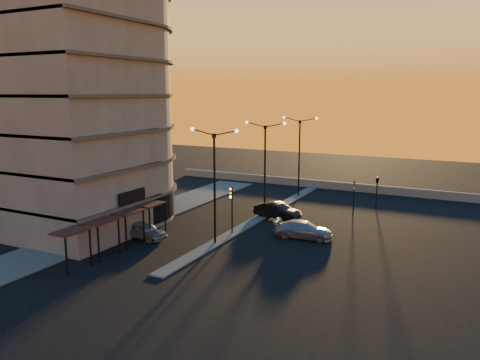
% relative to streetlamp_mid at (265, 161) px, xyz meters
% --- Properties ---
extents(ground, '(120.00, 120.00, 0.00)m').
position_rel_streetlamp_mid_xyz_m(ground, '(0.00, -10.00, -5.59)').
color(ground, black).
rests_on(ground, ground).
extents(sidewalk_west, '(5.00, 40.00, 0.12)m').
position_rel_streetlamp_mid_xyz_m(sidewalk_west, '(-10.50, -6.00, -5.53)').
color(sidewalk_west, '#4B4B48').
rests_on(sidewalk_west, ground).
extents(median, '(1.20, 36.00, 0.12)m').
position_rel_streetlamp_mid_xyz_m(median, '(0.00, 0.00, -5.53)').
color(median, '#4B4B48').
rests_on(median, ground).
extents(parapet, '(44.00, 0.50, 1.00)m').
position_rel_streetlamp_mid_xyz_m(parapet, '(2.00, 16.00, -5.09)').
color(parapet, slate).
rests_on(parapet, ground).
extents(building, '(14.35, 17.08, 25.00)m').
position_rel_streetlamp_mid_xyz_m(building, '(-14.00, -9.97, 6.32)').
color(building, '#66615A').
rests_on(building, ground).
extents(streetlamp_near, '(4.32, 0.32, 9.51)m').
position_rel_streetlamp_mid_xyz_m(streetlamp_near, '(0.00, -10.00, 0.00)').
color(streetlamp_near, black).
rests_on(streetlamp_near, ground).
extents(streetlamp_mid, '(4.32, 0.32, 9.51)m').
position_rel_streetlamp_mid_xyz_m(streetlamp_mid, '(0.00, 0.00, 0.00)').
color(streetlamp_mid, black).
rests_on(streetlamp_mid, ground).
extents(streetlamp_far, '(4.32, 0.32, 9.51)m').
position_rel_streetlamp_mid_xyz_m(streetlamp_far, '(0.00, 10.00, 0.00)').
color(streetlamp_far, black).
rests_on(streetlamp_far, ground).
extents(traffic_light_main, '(0.28, 0.44, 4.25)m').
position_rel_streetlamp_mid_xyz_m(traffic_light_main, '(0.00, -7.13, -2.70)').
color(traffic_light_main, black).
rests_on(traffic_light_main, ground).
extents(signal_east_a, '(0.13, 0.16, 3.60)m').
position_rel_streetlamp_mid_xyz_m(signal_east_a, '(8.00, 4.00, -3.66)').
color(signal_east_a, black).
rests_on(signal_east_a, ground).
extents(signal_east_b, '(0.42, 1.99, 3.60)m').
position_rel_streetlamp_mid_xyz_m(signal_east_b, '(9.50, 8.00, -2.49)').
color(signal_east_b, black).
rests_on(signal_east_b, ground).
extents(car_hatchback, '(4.38, 2.17, 1.44)m').
position_rel_streetlamp_mid_xyz_m(car_hatchback, '(-6.13, -11.49, -4.87)').
color(car_hatchback, '#9DA1A4').
rests_on(car_hatchback, ground).
extents(car_sedan, '(4.91, 2.42, 1.55)m').
position_rel_streetlamp_mid_xyz_m(car_sedan, '(1.50, -0.31, -4.82)').
color(car_sedan, black).
rests_on(car_sedan, ground).
extents(car_wagon, '(5.21, 2.61, 1.45)m').
position_rel_streetlamp_mid_xyz_m(car_wagon, '(5.97, -5.22, -4.87)').
color(car_wagon, gray).
rests_on(car_wagon, ground).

